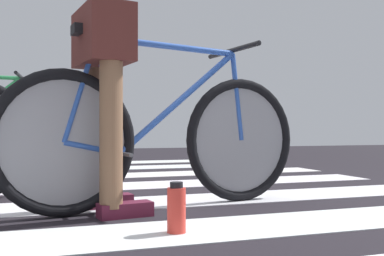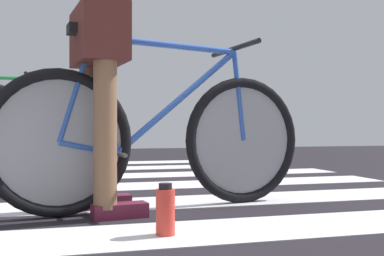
# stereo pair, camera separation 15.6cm
# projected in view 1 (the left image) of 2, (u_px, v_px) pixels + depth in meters

# --- Properties ---
(ground) EXTENTS (18.00, 14.00, 0.02)m
(ground) POSITION_uv_depth(u_px,v_px,m) (52.00, 207.00, 2.49)
(ground) COLOR black
(crosswalk_markings) EXTENTS (5.45, 6.53, 0.00)m
(crosswalk_markings) POSITION_uv_depth(u_px,v_px,m) (48.00, 207.00, 2.42)
(crosswalk_markings) COLOR silver
(crosswalk_markings) RESTS_ON ground
(bicycle_1_of_3) EXTENTS (1.72, 0.54, 0.93)m
(bicycle_1_of_3) POSITION_uv_depth(u_px,v_px,m) (161.00, 136.00, 2.40)
(bicycle_1_of_3) COLOR black
(bicycle_1_of_3) RESTS_ON ground
(cyclist_1_of_3) EXTENTS (0.37, 0.44, 1.02)m
(cyclist_1_of_3) POSITION_uv_depth(u_px,v_px,m) (104.00, 81.00, 2.26)
(cyclist_1_of_3) COLOR brown
(cyclist_1_of_3) RESTS_ON ground
(water_bottle) EXTENTS (0.08, 0.08, 0.21)m
(water_bottle) POSITION_uv_depth(u_px,v_px,m) (176.00, 209.00, 1.83)
(water_bottle) COLOR red
(water_bottle) RESTS_ON ground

